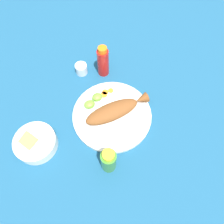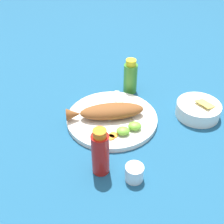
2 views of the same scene
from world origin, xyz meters
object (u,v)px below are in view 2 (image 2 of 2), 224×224
Objects in this scene: fork_far at (127,105)px; hot_sauce_bottle_green at (130,77)px; guacamole_bowl at (198,109)px; fork_near at (114,103)px; main_plate at (112,119)px; salt_cup at (134,174)px; fried_fish at (108,111)px; hot_sauce_bottle_red at (100,153)px.

hot_sauce_bottle_green is at bearing -24.28° from fork_far.
fork_far is at bearing 170.07° from guacamole_bowl.
main_plate is at bearing -178.13° from fork_near.
hot_sauce_bottle_green reaches higher than salt_cup.
hot_sauce_bottle_green reaches higher than fork_near.
fried_fish is 0.32m from guacamole_bowl.
fried_fish is at bearing -116.66° from hot_sauce_bottle_green.
main_plate is 2.06× the size of hot_sauce_bottle_red.
fork_near is at bearing 96.48° from salt_cup.
fried_fish is (-0.01, -0.00, 0.03)m from main_plate.
hot_sauce_bottle_red is at bearing 159.73° from salt_cup.
salt_cup is at bearing -78.89° from main_plate.
hot_sauce_bottle_red is 0.43m from guacamole_bowl.
salt_cup reaches higher than fork_near.
fork_near and fork_far have the same top height.
main_plate is 0.24m from hot_sauce_bottle_red.
hot_sauce_bottle_red is (-0.05, -0.30, 0.05)m from fork_near.
fried_fish is at bearing 173.17° from fork_near.
fork_far is 3.51× the size of salt_cup.
main_plate is at bearing -0.00° from fried_fish.
fork_far reaches higher than main_plate.
fork_far is 0.32m from salt_cup.
hot_sauce_bottle_red is (-0.04, -0.22, 0.06)m from main_plate.
fork_far is 0.26m from guacamole_bowl.
fried_fish is 1.48× the size of fork_far.
hot_sauce_bottle_red is 0.11m from salt_cup.
fork_near is 0.05m from fork_far.
fork_near is at bearing 81.16° from main_plate.
fork_near is 1.01× the size of fork_far.
hot_sauce_bottle_green is at bearing -22.13° from fork_near.
fork_near is (0.01, 0.08, 0.01)m from main_plate.
main_plate is 0.08m from fork_far.
guacamole_bowl is at bearing 47.08° from salt_cup.
fork_near is 0.34m from salt_cup.
fork_near is 3.53× the size of salt_cup.
hot_sauce_bottle_red is 0.99× the size of guacamole_bowl.
fork_far is 1.30× the size of hot_sauce_bottle_green.
main_plate is 0.08m from fork_near.
fork_far is at bearing 47.75° from main_plate.
salt_cup is at bearing -132.92° from guacamole_bowl.
main_plate is 2.04× the size of guacamole_bowl.
main_plate is 0.26m from salt_cup.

